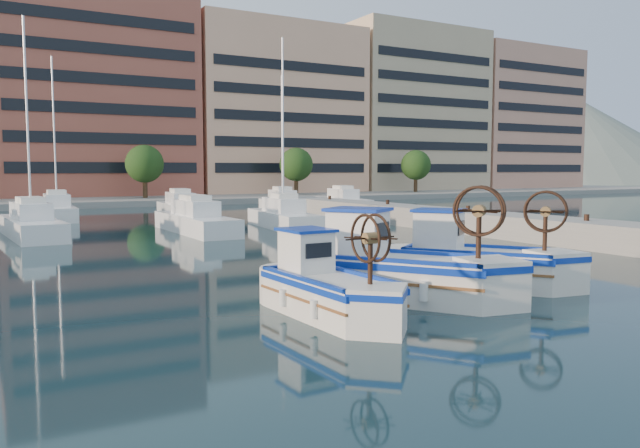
{
  "coord_description": "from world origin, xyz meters",
  "views": [
    {
      "loc": [
        -12.12,
        -13.27,
        3.59
      ],
      "look_at": [
        -0.46,
        7.55,
        1.5
      ],
      "focal_mm": 35.0,
      "sensor_mm": 36.0,
      "label": 1
    }
  ],
  "objects": [
    {
      "name": "ground",
      "position": [
        0.0,
        0.0,
        0.0
      ],
      "size": [
        300.0,
        300.0,
        0.0
      ],
      "primitive_type": "plane",
      "color": "#17303C",
      "rests_on": "ground"
    },
    {
      "name": "quay",
      "position": [
        13.0,
        8.0,
        0.6
      ],
      "size": [
        3.0,
        60.0,
        1.2
      ],
      "primitive_type": "cube",
      "color": "gray",
      "rests_on": "ground"
    },
    {
      "name": "waterfront",
      "position": [
        9.23,
        65.04,
        11.1
      ],
      "size": [
        180.0,
        40.0,
        25.6
      ],
      "color": "gray",
      "rests_on": "ground"
    },
    {
      "name": "hill_east",
      "position": [
        140.0,
        110.0,
        0.0
      ],
      "size": [
        160.0,
        160.0,
        50.0
      ],
      "primitive_type": "cone",
      "color": "slate",
      "rests_on": "ground"
    },
    {
      "name": "yacht_marina",
      "position": [
        -2.81,
        27.87,
        0.53
      ],
      "size": [
        38.44,
        23.27,
        11.5
      ],
      "color": "white",
      "rests_on": "ground"
    },
    {
      "name": "fishing_boat_a",
      "position": [
        -4.61,
        -0.18,
        0.73
      ],
      "size": [
        1.89,
        4.27,
        2.63
      ],
      "rotation": [
        0.0,
        0.0,
        0.04
      ],
      "color": "silver",
      "rests_on": "ground"
    },
    {
      "name": "fishing_boat_b",
      "position": [
        -1.97,
        0.48,
        0.88
      ],
      "size": [
        4.49,
        5.18,
        3.18
      ],
      "rotation": [
        0.0,
        0.0,
        0.61
      ],
      "color": "silver",
      "rests_on": "ground"
    },
    {
      "name": "fishing_boat_c",
      "position": [
        1.33,
        1.02,
        0.82
      ],
      "size": [
        4.25,
        4.82,
        2.98
      ],
      "rotation": [
        0.0,
        0.0,
        0.63
      ],
      "color": "silver",
      "rests_on": "ground"
    }
  ]
}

